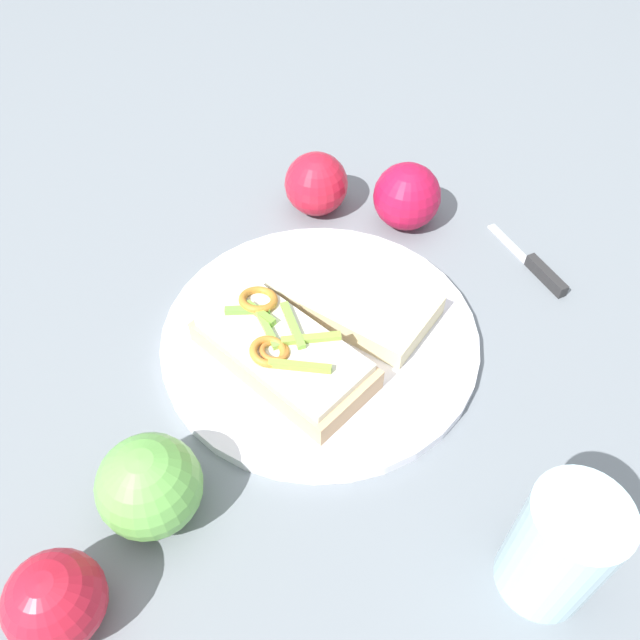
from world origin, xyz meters
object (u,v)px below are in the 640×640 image
Objects in this scene: apple_2 at (316,184)px; knife at (537,267)px; sandwich at (283,351)px; apple_3 at (407,196)px; drinking_glass at (560,548)px; apple_1 at (150,486)px; bread_slice_side at (354,298)px; plate at (320,337)px; apple_0 at (55,601)px.

apple_2 reaches higher than knife.
sandwich is at bearing 90.37° from knife.
drinking_glass is at bearing -101.23° from apple_3.
apple_2 is at bearing 50.98° from apple_1.
sandwich is 0.10m from bread_slice_side.
apple_1 is at bearing -147.23° from plate.
apple_2 is (0.34, 0.38, 0.00)m from apple_0.
apple_0 is at bearing 104.54° from knife.
drinking_glass is (0.26, -0.16, 0.02)m from apple_1.
plate is 0.29m from drinking_glass.
plate is at bearing 86.68° from knife.
knife is (0.10, -0.13, -0.03)m from apple_3.
sandwich is 1.67× the size of drinking_glass.
bread_slice_side is 0.27m from apple_1.
apple_0 is 0.86× the size of apple_1.
apple_1 reaches higher than apple_0.
sandwich reaches higher than plate.
bread_slice_side is 0.31m from drinking_glass.
bread_slice_side is 2.25× the size of apple_0.
apple_3 is at bearing 33.59° from knife.
apple_1 reaches higher than apple_2.
apple_0 is 0.36m from drinking_glass.
bread_slice_side is 0.22m from knife.
knife is (0.19, -0.19, -0.03)m from apple_2.
plate is 3.79× the size of apple_1.
knife is at bearing -110.76° from sandwich.
sandwich is at bearing -117.83° from apple_2.
sandwich is 2.59× the size of apple_2.
apple_0 is (-0.22, -0.16, 0.01)m from sandwich.
apple_0 reaches higher than sandwich.
bread_slice_side is 2.07× the size of apple_3.
apple_0 is at bearing 164.04° from drinking_glass.
sandwich is 0.25m from apple_2.
sandwich is at bearing 115.19° from drinking_glass.
bread_slice_side is 0.18m from apple_2.
drinking_glass reaches higher than apple_0.
apple_2 is at bearing 70.60° from plate.
plate is 1.96× the size of bread_slice_side.
knife is (0.18, 0.29, -0.05)m from drinking_glass.
sandwich is 1.50× the size of knife.
drinking_glass reaches higher than plate.
bread_slice_side is 0.16m from apple_3.
apple_2 is at bearing 145.89° from apple_3.
sandwich is 0.31m from knife.
plate is at bearing 105.14° from drinking_glass.
apple_3 is at bearing 36.73° from apple_0.
drinking_glass reaches higher than sandwich.
apple_0 is at bearing -131.68° from apple_2.
bread_slice_side reaches higher than knife.
drinking_glass is at bearing -31.06° from apple_1.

